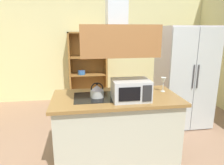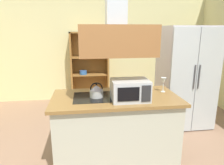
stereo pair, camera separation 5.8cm
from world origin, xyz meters
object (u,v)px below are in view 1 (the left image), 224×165
Objects in this scene: refrigerator at (184,77)px; microwave at (131,90)px; wine_glass_on_counter at (163,81)px; kettle at (97,91)px; cutting_board at (136,89)px; dish_cabinet at (88,71)px.

microwave is (-1.28, -1.08, 0.12)m from refrigerator.
refrigerator is 1.09m from wine_glass_on_counter.
kettle is 0.44m from microwave.
microwave reaches higher than wine_glass_on_counter.
cutting_board is at bearing 160.54° from wine_glass_on_counter.
refrigerator is at bearing 28.45° from kettle.
refrigerator reaches higher than wine_glass_on_counter.
kettle is at bearing -157.42° from cutting_board.
dish_cabinet is at bearing 112.01° from wine_glass_on_counter.
cutting_board is 0.47m from microwave.
cutting_board is 0.41m from wine_glass_on_counter.
refrigerator reaches higher than dish_cabinet.
cutting_board is 0.74× the size of microwave.
refrigerator is at bearing 40.18° from microwave.
kettle is 0.96m from wine_glass_on_counter.
kettle is (-1.69, -0.91, 0.07)m from refrigerator.
wine_glass_on_counter is at bearing -132.78° from refrigerator.
dish_cabinet is 8.70× the size of kettle.
microwave is 0.61m from wine_glass_on_counter.
refrigerator reaches higher than microwave.
refrigerator reaches higher than cutting_board.
kettle is 0.95× the size of wine_glass_on_counter.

